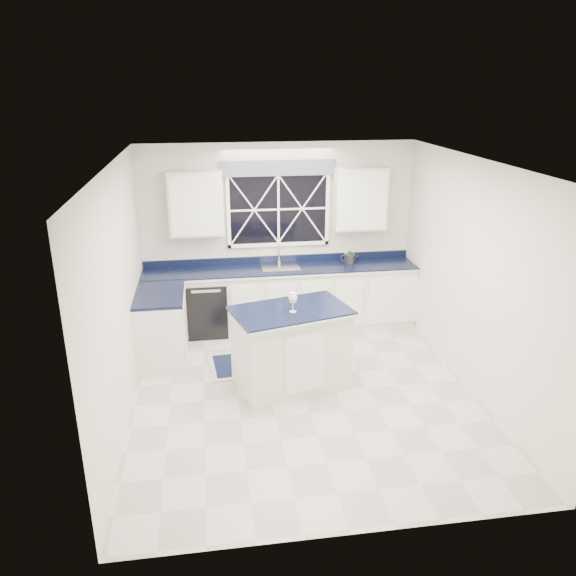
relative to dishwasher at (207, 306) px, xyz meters
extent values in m
plane|color=beige|center=(1.10, -1.95, -0.41)|extent=(4.50, 4.50, 0.00)
cube|color=white|center=(1.10, 0.30, 0.94)|extent=(4.00, 0.10, 2.70)
cube|color=silver|center=(1.10, 0.00, 0.04)|extent=(3.98, 0.60, 0.90)
cube|color=silver|center=(-0.60, -0.80, 0.04)|extent=(0.60, 1.00, 0.90)
cube|color=black|center=(1.10, 0.00, 0.51)|extent=(3.98, 0.64, 0.04)
cube|color=black|center=(0.00, 0.00, 0.00)|extent=(0.60, 0.58, 0.82)
cube|color=black|center=(1.10, 0.27, 1.34)|extent=(1.40, 0.02, 1.00)
cube|color=slate|center=(1.10, 0.21, 1.94)|extent=(1.65, 0.04, 0.22)
cube|color=silver|center=(-0.07, 0.13, 1.49)|extent=(0.75, 0.34, 0.90)
cube|color=silver|center=(2.28, 0.13, 1.49)|extent=(0.75, 0.34, 0.90)
cylinder|color=silver|center=(1.10, 0.22, 0.55)|extent=(0.05, 0.05, 0.04)
cylinder|color=silver|center=(1.10, 0.22, 0.69)|extent=(0.02, 0.02, 0.28)
cylinder|color=silver|center=(1.10, 0.13, 0.82)|extent=(0.02, 0.18, 0.02)
cube|color=silver|center=(0.98, -1.72, 0.07)|extent=(1.42, 1.05, 0.95)
cube|color=black|center=(0.98, -1.72, 0.56)|extent=(1.50, 1.12, 0.04)
cube|color=#AAAAA5|center=(0.62, -1.12, -0.40)|extent=(1.31, 0.86, 0.01)
cube|color=#111B38|center=(0.62, -1.12, -0.39)|extent=(1.16, 0.71, 0.01)
cylinder|color=#2F2F32|center=(2.15, 0.08, 0.60)|extent=(0.18, 0.18, 0.13)
cone|color=#2F2F32|center=(2.15, 0.08, 0.69)|extent=(0.15, 0.15, 0.06)
torus|color=#2F2F32|center=(2.06, 0.10, 0.61)|extent=(0.11, 0.03, 0.11)
cylinder|color=#2F2F32|center=(2.24, 0.07, 0.61)|extent=(0.07, 0.02, 0.09)
cylinder|color=white|center=(0.99, -1.80, 0.59)|extent=(0.08, 0.08, 0.01)
cylinder|color=white|center=(0.99, -1.80, 0.66)|extent=(0.01, 0.01, 0.12)
ellipsoid|color=white|center=(0.99, -1.80, 0.76)|extent=(0.10, 0.10, 0.12)
cylinder|color=#D0C36E|center=(0.99, -1.80, 0.74)|extent=(0.08, 0.08, 0.05)
imported|color=silver|center=(2.13, 0.19, 0.62)|extent=(0.10, 0.10, 0.18)
camera|label=1|loc=(0.06, -7.70, 3.08)|focal=35.00mm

